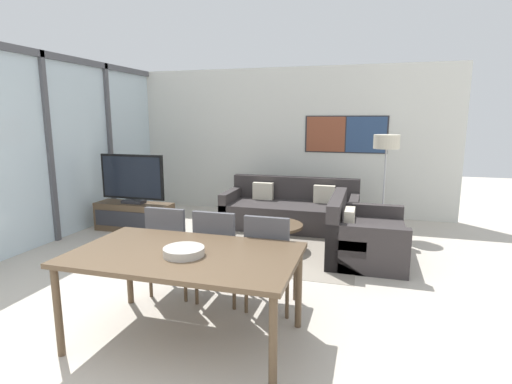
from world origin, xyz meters
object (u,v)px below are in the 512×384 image
Objects in this scene: tv_console at (134,217)px; sofa_main at (291,211)px; sofa_side at (361,237)px; dining_chair_centre at (219,252)px; coffee_table at (274,230)px; dining_chair_right at (270,258)px; fruit_bowl at (184,251)px; dining_table at (185,260)px; floor_lamp at (386,148)px; dining_chair_left at (172,246)px; television at (132,179)px.

sofa_main is at bearing 21.51° from tv_console.
dining_chair_centre is (-1.34, -1.79, 0.26)m from sofa_side.
sofa_side is at bearing -4.45° from tv_console.
tv_console reaches higher than coffee_table.
coffee_table is 1.88m from dining_chair_right.
tv_console is 3.77m from fruit_bowl.
dining_table is 4.25m from floor_lamp.
fruit_bowl is (-1.31, -2.61, 0.55)m from sofa_side.
dining_table is at bearing -93.18° from coffee_table.
floor_lamp is at bearing -12.90° from sofa_side.
fruit_bowl is 0.21× the size of floor_lamp.
tv_console is 0.81× the size of floor_lamp.
fruit_bowl reaches higher than coffee_table.
floor_lamp is at bearing 70.53° from dining_chair_right.
fruit_bowl is at bearing -56.16° from dining_chair_left.
television is 0.50× the size of sofa_main.
dining_chair_centre is 2.95× the size of fruit_bowl.
dining_chair_right reaches higher than sofa_side.
sofa_main is at bearing 87.87° from dining_table.
television is 2.72m from sofa_main.
dining_table is at bearing 152.13° from sofa_side.
dining_chair_left is at bearing -48.91° from television.
dining_chair_left is (-0.68, -1.77, 0.26)m from coffee_table.
sofa_main reaches higher than tv_console.
dining_chair_centre reaches higher than tv_console.
dining_chair_centre is at bearing 92.09° from fruit_bowl.
floor_lamp reaches higher than dining_chair_centre.
fruit_bowl reaches higher than sofa_main.
television reaches higher than dining_chair_left.
coffee_table is 2.67m from fruit_bowl.
dining_table is 0.77m from dining_chair_centre.
sofa_side reaches higher than coffee_table.
sofa_main is at bearing -177.64° from floor_lamp.
sofa_side is at bearing 63.28° from fruit_bowl.
tv_console is 0.70× the size of dining_table.
floor_lamp is at bearing 67.64° from fruit_bowl.
sofa_side reaches higher than dining_table.
dining_chair_left is 3.87m from floor_lamp.
tv_console is 0.63m from television.
dining_chair_right is (2.86, -2.11, 0.30)m from tv_console.
dining_table is at bearing -50.55° from tv_console.
tv_console is 2.65m from sofa_main.
dining_chair_left is 2.95× the size of fruit_bowl.
television is at bearing 173.39° from coffee_table.
television is at bearing 90.00° from tv_console.
floor_lamp is (3.97, 1.03, 1.15)m from tv_console.
dining_table is (-0.14, -3.79, 0.44)m from sofa_main.
floor_lamp is (1.64, 3.86, 0.68)m from dining_table.
floor_lamp reaches higher than dining_chair_left.
sofa_side is 2.01m from dining_chair_right.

